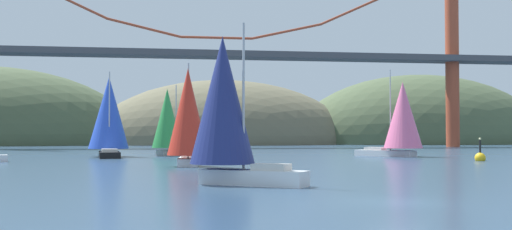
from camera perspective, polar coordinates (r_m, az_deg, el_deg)
ground_plane at (r=25.63m, az=13.45°, el=-8.07°), size 360.00×360.00×0.00m
headland_center at (r=159.34m, az=-3.13°, el=-2.77°), size 69.32×44.00×33.85m
headland_right at (r=173.21m, az=15.33°, el=-2.63°), size 71.80×44.00×38.25m
suspension_bridge at (r=120.19m, az=-3.76°, el=6.22°), size 135.45×6.00×41.57m
sailboat_pink_spinnaker at (r=75.03m, az=13.65°, el=-0.23°), size 8.22×8.45×10.68m
sailboat_scarlet_sail at (r=51.82m, az=-6.49°, el=-0.06°), size 3.73×7.04×9.03m
sailboat_blue_spinnaker at (r=74.75m, az=-13.79°, el=0.01°), size 5.40×8.86×10.17m
sailboat_green_sail at (r=76.38m, az=-8.34°, el=-0.55°), size 7.24×5.91×9.01m
sailboat_navy_sail at (r=33.64m, az=-2.95°, el=0.87°), size 7.06×5.96×8.96m
channel_buoy at (r=66.14m, az=20.51°, el=-3.78°), size 1.10×1.10×2.64m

